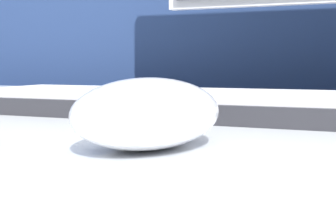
{
  "coord_description": "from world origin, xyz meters",
  "views": [
    {
      "loc": [
        0.15,
        -0.34,
        0.82
      ],
      "look_at": [
        0.04,
        -0.07,
        0.79
      ],
      "focal_mm": 50.0,
      "sensor_mm": 36.0,
      "label": 1
    }
  ],
  "objects": [
    {
      "name": "keyboard",
      "position": [
        0.01,
        0.06,
        0.78
      ],
      "size": [
        0.42,
        0.11,
        0.02
      ],
      "rotation": [
        0.0,
        0.0,
        -0.01
      ],
      "color": "#28282D",
      "rests_on": "desk"
    },
    {
      "name": "partition_panel",
      "position": [
        0.0,
        0.64,
        0.73
      ],
      "size": [
        5.0,
        0.03,
        1.45
      ],
      "color": "navy",
      "rests_on": "ground_plane"
    },
    {
      "name": "computer_mouse_near",
      "position": [
        0.04,
        -0.1,
        0.79
      ],
      "size": [
        0.09,
        0.11,
        0.04
      ],
      "rotation": [
        0.0,
        0.0,
        -0.2
      ],
      "color": "white",
      "rests_on": "desk"
    }
  ]
}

